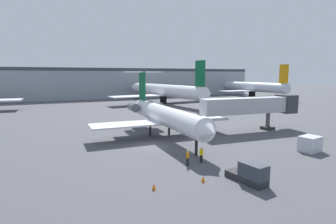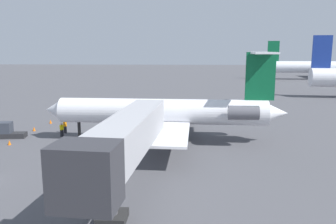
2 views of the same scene
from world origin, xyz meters
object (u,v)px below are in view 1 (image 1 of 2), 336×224
at_px(parked_airliner_centre, 164,91).
at_px(parked_airliner_east_mid, 253,87).
at_px(ground_crew_marshaller, 188,158).
at_px(traffic_cone_far, 154,187).
at_px(baggage_tug_lead, 250,174).
at_px(ground_crew_loader, 201,155).
at_px(traffic_cone_mid, 203,179).
at_px(traffic_cone_near, 258,168).
at_px(regional_jet, 163,114).
at_px(jet_bridge, 256,106).
at_px(cargo_container_uld, 310,144).

xyz_separation_m(parked_airliner_centre, parked_airliner_east_mid, (45.02, 7.49, -0.01)).
bearing_deg(ground_crew_marshaller, traffic_cone_far, -143.21).
bearing_deg(parked_airliner_centre, baggage_tug_lead, -107.46).
xyz_separation_m(ground_crew_loader, traffic_cone_mid, (-2.72, -4.70, -0.58)).
relative_size(ground_crew_loader, traffic_cone_near, 3.07).
bearing_deg(parked_airliner_east_mid, traffic_cone_mid, -134.58).
bearing_deg(parked_airliner_centre, regional_jet, -114.16).
xyz_separation_m(ground_crew_loader, parked_airliner_centre, (21.18, 57.75, 3.39)).
bearing_deg(parked_airliner_east_mid, traffic_cone_near, -131.77).
bearing_deg(traffic_cone_near, traffic_cone_far, 179.33).
distance_m(ground_crew_marshaller, traffic_cone_far, 6.91).
height_order(jet_bridge, traffic_cone_near, jet_bridge).
height_order(ground_crew_marshaller, baggage_tug_lead, baggage_tug_lead).
distance_m(ground_crew_loader, traffic_cone_near, 6.00).
bearing_deg(parked_airliner_centre, cargo_container_uld, -96.21).
bearing_deg(baggage_tug_lead, traffic_cone_near, 35.61).
height_order(regional_jet, ground_crew_marshaller, regional_jet).
distance_m(regional_jet, baggage_tug_lead, 19.90).
bearing_deg(baggage_tug_lead, traffic_cone_far, 164.65).
height_order(ground_crew_marshaller, parked_airliner_east_mid, parked_airliner_east_mid).
bearing_deg(cargo_container_uld, baggage_tug_lead, -161.41).
bearing_deg(traffic_cone_mid, cargo_container_uld, 8.75).
bearing_deg(traffic_cone_mid, ground_crew_marshaller, 78.72).
distance_m(jet_bridge, parked_airliner_centre, 47.12).
relative_size(jet_bridge, ground_crew_marshaller, 10.64).
height_order(regional_jet, parked_airliner_east_mid, parked_airliner_east_mid).
relative_size(traffic_cone_near, parked_airliner_east_mid, 0.02).
height_order(jet_bridge, parked_airliner_east_mid, parked_airliner_east_mid).
bearing_deg(traffic_cone_near, jet_bridge, 48.45).
xyz_separation_m(regional_jet, cargo_container_uld, (13.54, -15.09, -2.55)).
distance_m(traffic_cone_near, traffic_cone_mid, 6.63).
relative_size(traffic_cone_near, traffic_cone_far, 1.00).
relative_size(traffic_cone_mid, traffic_cone_far, 1.00).
bearing_deg(cargo_container_uld, traffic_cone_far, -173.90).
relative_size(jet_bridge, traffic_cone_near, 32.69).
xyz_separation_m(jet_bridge, traffic_cone_near, (-13.54, -15.28, -4.05)).
height_order(ground_crew_loader, cargo_container_uld, cargo_container_uld).
height_order(baggage_tug_lead, parked_airliner_centre, parked_airliner_centre).
bearing_deg(baggage_tug_lead, cargo_container_uld, 18.59).
bearing_deg(traffic_cone_near, ground_crew_marshaller, 143.45).
xyz_separation_m(traffic_cone_near, traffic_cone_far, (-11.26, 0.13, 0.00)).
bearing_deg(traffic_cone_near, parked_airliner_centre, 74.50).
relative_size(regional_jet, parked_airliner_east_mid, 0.77).
distance_m(ground_crew_marshaller, cargo_container_uld, 16.60).
height_order(cargo_container_uld, parked_airliner_east_mid, parked_airliner_east_mid).
bearing_deg(traffic_cone_far, ground_crew_loader, 30.77).
relative_size(traffic_cone_near, traffic_cone_mid, 1.00).
distance_m(ground_crew_marshaller, ground_crew_loader, 1.85).
height_order(baggage_tug_lead, cargo_container_uld, cargo_container_uld).
relative_size(ground_crew_marshaller, parked_airliner_centre, 0.04).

